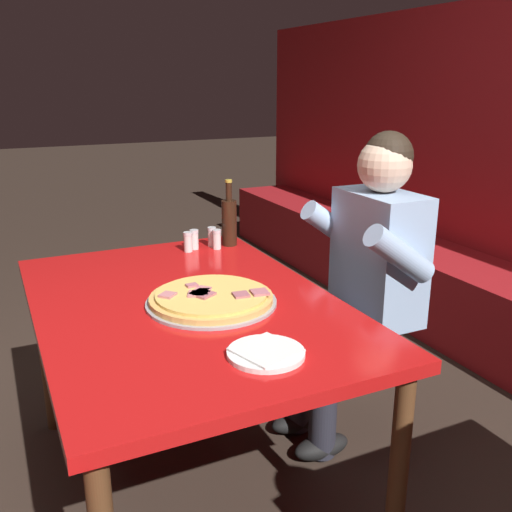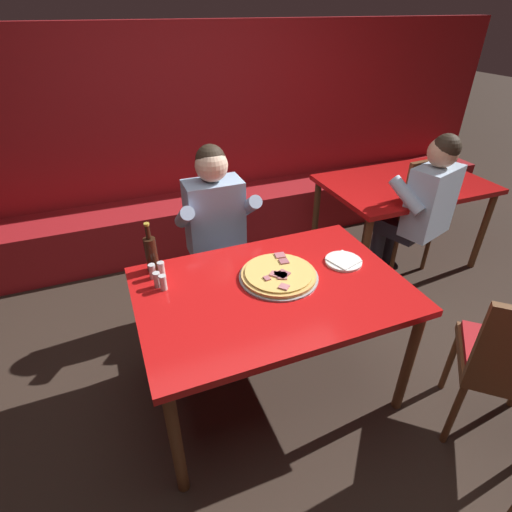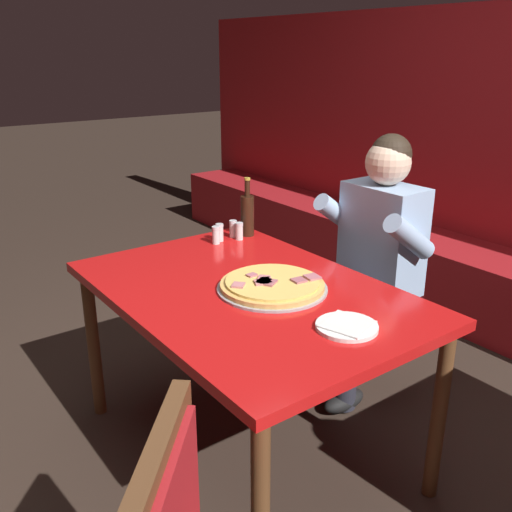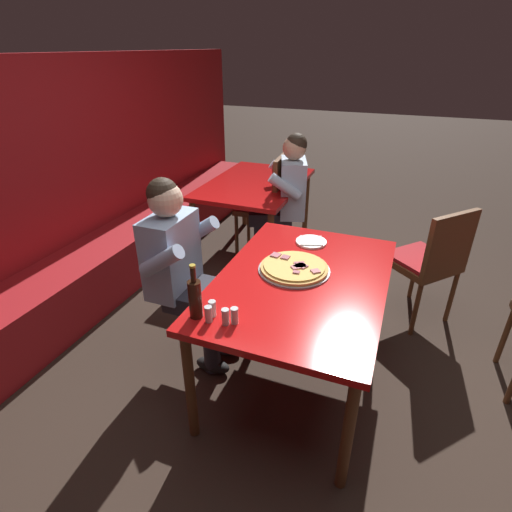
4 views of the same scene
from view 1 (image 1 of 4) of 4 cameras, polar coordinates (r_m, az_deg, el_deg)
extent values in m
plane|color=#33261E|center=(2.31, -6.41, -22.12)|extent=(24.00, 24.00, 0.00)
cylinder|color=brown|center=(2.59, -20.26, -9.09)|extent=(0.06, 0.06, 0.72)
cylinder|color=brown|center=(2.76, -2.89, -6.32)|extent=(0.06, 0.06, 0.72)
cylinder|color=brown|center=(1.81, 13.98, -20.93)|extent=(0.06, 0.06, 0.72)
cube|color=red|center=(1.93, -7.14, -4.95)|extent=(1.39, 0.95, 0.04)
cylinder|color=#9E9EA3|center=(1.88, -4.48, -4.63)|extent=(0.43, 0.43, 0.01)
cylinder|color=#DBA856|center=(1.87, -4.49, -4.23)|extent=(0.41, 0.41, 0.02)
cylinder|color=#E5BC5B|center=(1.87, -4.50, -3.84)|extent=(0.36, 0.36, 0.01)
cube|color=#C6757A|center=(1.85, -8.82, -3.87)|extent=(0.07, 0.07, 0.01)
cube|color=#A85B66|center=(1.85, -5.41, -3.79)|extent=(0.09, 0.09, 0.01)
cube|color=#B76670|center=(1.86, 0.38, -3.64)|extent=(0.06, 0.06, 0.01)
cube|color=#C6757A|center=(1.87, -5.16, -3.51)|extent=(0.05, 0.05, 0.01)
cube|color=#C6757A|center=(1.85, -5.99, -3.79)|extent=(0.07, 0.07, 0.01)
cube|color=#B76670|center=(1.85, -5.62, -3.74)|extent=(0.06, 0.06, 0.01)
cube|color=#C6757A|center=(1.88, -5.40, -3.38)|extent=(0.07, 0.07, 0.01)
cube|color=#A85B66|center=(1.83, -1.51, -3.89)|extent=(0.05, 0.06, 0.01)
cube|color=#B76670|center=(1.93, -6.44, -2.93)|extent=(0.03, 0.04, 0.01)
cylinder|color=white|center=(1.54, 0.99, -9.70)|extent=(0.21, 0.21, 0.01)
cube|color=white|center=(1.53, 1.00, -9.36)|extent=(0.19, 0.19, 0.01)
cylinder|color=black|center=(2.51, -2.70, 3.31)|extent=(0.07, 0.07, 0.20)
cylinder|color=black|center=(2.48, -2.74, 6.45)|extent=(0.03, 0.03, 0.08)
cylinder|color=#B29933|center=(2.47, -2.76, 7.50)|extent=(0.03, 0.03, 0.01)
cylinder|color=silver|center=(2.51, -4.43, 1.78)|extent=(0.04, 0.04, 0.07)
cylinder|color=#516B33|center=(2.51, -4.42, 1.47)|extent=(0.03, 0.03, 0.04)
cylinder|color=silver|center=(2.50, -4.45, 2.73)|extent=(0.04, 0.04, 0.01)
cylinder|color=silver|center=(2.47, -3.94, 1.52)|extent=(0.04, 0.04, 0.07)
cylinder|color=#28231E|center=(2.47, -3.93, 1.20)|extent=(0.03, 0.03, 0.04)
cylinder|color=silver|center=(2.46, -3.96, 2.49)|extent=(0.04, 0.04, 0.01)
cylinder|color=silver|center=(2.47, -6.19, 1.49)|extent=(0.04, 0.04, 0.07)
cylinder|color=#B23323|center=(2.48, -6.18, 1.17)|extent=(0.03, 0.03, 0.04)
cylinder|color=silver|center=(2.46, -6.22, 2.46)|extent=(0.04, 0.04, 0.01)
cylinder|color=silver|center=(2.44, -6.81, 1.25)|extent=(0.04, 0.04, 0.07)
cylinder|color=silver|center=(2.44, -6.80, 0.93)|extent=(0.03, 0.03, 0.04)
cylinder|color=silver|center=(2.43, -6.85, 2.23)|extent=(0.04, 0.04, 0.01)
ellipsoid|color=black|center=(2.57, 4.14, -16.11)|extent=(0.11, 0.24, 0.09)
ellipsoid|color=black|center=(2.43, 6.57, -18.39)|extent=(0.11, 0.24, 0.09)
cylinder|color=#282833|center=(2.48, 4.23, -12.54)|extent=(0.11, 0.11, 0.43)
cylinder|color=#282833|center=(2.33, 6.73, -14.70)|extent=(0.11, 0.11, 0.43)
cube|color=#282833|center=(2.32, 7.77, -7.04)|extent=(0.34, 0.40, 0.12)
cube|color=#9EBCE0|center=(2.34, 12.16, -0.03)|extent=(0.38, 0.22, 0.52)
cylinder|color=#9EBCE0|center=(2.44, 7.67, 2.91)|extent=(0.09, 0.30, 0.25)
cylinder|color=#9EBCE0|center=(2.10, 14.16, 0.16)|extent=(0.09, 0.30, 0.25)
sphere|color=beige|center=(2.26, 12.75, 8.84)|extent=(0.21, 0.21, 0.21)
sphere|color=#2D2319|center=(2.26, 13.11, 9.73)|extent=(0.19, 0.19, 0.19)
camera|label=2|loc=(2.64, -51.70, 23.27)|focal=28.00mm
camera|label=3|loc=(0.67, -115.32, 8.13)|focal=40.00mm
camera|label=4|loc=(3.67, -26.26, 23.31)|focal=28.00mm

